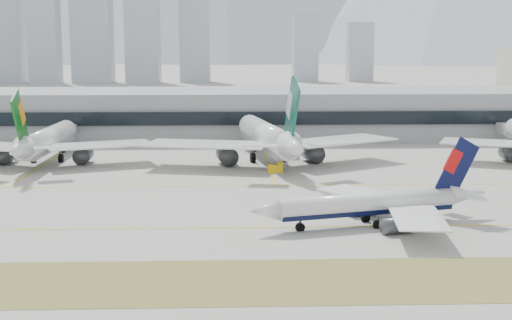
{
  "coord_description": "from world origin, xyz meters",
  "views": [
    {
      "loc": [
        2.38,
        -118.46,
        29.54
      ],
      "look_at": [
        7.51,
        18.0,
        7.5
      ],
      "focal_mm": 50.0,
      "sensor_mm": 36.0,
      "label": 1
    }
  ],
  "objects_px": {
    "widebody_cathay": "(269,138)",
    "widebody_eva": "(45,142)",
    "taxiing_airliner": "(376,204)",
    "terminal": "(222,113)"
  },
  "relations": [
    {
      "from": "taxiing_airliner",
      "to": "widebody_cathay",
      "type": "xyz_separation_m",
      "value": [
        -14.13,
        64.11,
        2.73
      ]
    },
    {
      "from": "taxiing_airliner",
      "to": "terminal",
      "type": "relative_size",
      "value": 0.15
    },
    {
      "from": "widebody_eva",
      "to": "widebody_cathay",
      "type": "xyz_separation_m",
      "value": [
        56.67,
        -1.9,
        0.77
      ]
    },
    {
      "from": "taxiing_airliner",
      "to": "widebody_cathay",
      "type": "distance_m",
      "value": 65.7
    },
    {
      "from": "widebody_eva",
      "to": "taxiing_airliner",
      "type": "bearing_deg",
      "value": -132.16
    },
    {
      "from": "terminal",
      "to": "widebody_cathay",
      "type": "bearing_deg",
      "value": -77.21
    },
    {
      "from": "widebody_cathay",
      "to": "widebody_eva",
      "type": "bearing_deg",
      "value": 78.62
    },
    {
      "from": "widebody_eva",
      "to": "widebody_cathay",
      "type": "bearing_deg",
      "value": -91.08
    },
    {
      "from": "widebody_eva",
      "to": "widebody_cathay",
      "type": "relative_size",
      "value": 0.89
    },
    {
      "from": "widebody_cathay",
      "to": "taxiing_airliner",
      "type": "bearing_deg",
      "value": -177.03
    }
  ]
}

